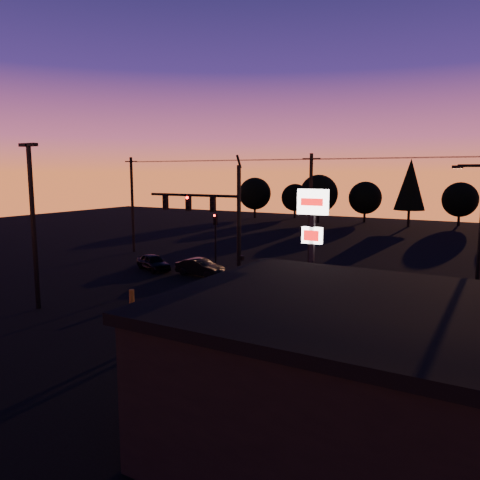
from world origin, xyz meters
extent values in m
plane|color=black|center=(0.00, 0.00, 0.00)|extent=(120.00, 120.00, 0.00)
cube|color=beige|center=(0.50, 1.00, 0.01)|extent=(0.35, 2.20, 0.01)
cube|color=beige|center=(0.50, 2.40, 0.01)|extent=(1.20, 1.20, 0.01)
cylinder|color=black|center=(1.50, 4.00, 4.00)|extent=(0.24, 0.24, 8.00)
cylinder|color=black|center=(1.50, 4.00, 8.20)|extent=(0.14, 0.52, 0.76)
cylinder|color=black|center=(-1.75, 4.00, 6.20)|extent=(6.50, 0.16, 0.16)
cube|color=black|center=(-0.30, 4.00, 5.70)|extent=(0.32, 0.22, 0.95)
sphere|color=black|center=(-0.30, 3.87, 6.05)|extent=(0.18, 0.18, 0.18)
sphere|color=black|center=(-0.30, 3.87, 5.75)|extent=(0.18, 0.18, 0.18)
sphere|color=black|center=(-0.30, 3.87, 5.45)|extent=(0.18, 0.18, 0.18)
cube|color=black|center=(-2.10, 4.00, 5.70)|extent=(0.32, 0.22, 0.95)
sphere|color=#FF0705|center=(-2.10, 3.87, 6.05)|extent=(0.18, 0.18, 0.18)
sphere|color=black|center=(-2.10, 3.87, 5.75)|extent=(0.18, 0.18, 0.18)
sphere|color=black|center=(-2.10, 3.87, 5.45)|extent=(0.18, 0.18, 0.18)
cube|color=black|center=(-3.90, 4.00, 5.70)|extent=(0.32, 0.22, 0.95)
sphere|color=black|center=(-3.90, 3.87, 6.05)|extent=(0.18, 0.18, 0.18)
sphere|color=black|center=(-3.90, 3.87, 5.75)|extent=(0.18, 0.18, 0.18)
sphere|color=black|center=(-3.90, 3.87, 5.45)|extent=(0.18, 0.18, 0.18)
cube|color=black|center=(1.68, 4.00, 2.60)|extent=(0.22, 0.18, 0.28)
cylinder|color=black|center=(-5.00, 11.50, 1.80)|extent=(0.14, 0.14, 3.60)
cube|color=black|center=(-5.00, 11.50, 3.90)|extent=(0.30, 0.20, 0.90)
sphere|color=#FF0705|center=(-5.00, 11.38, 4.22)|extent=(0.18, 0.18, 0.18)
sphere|color=black|center=(-5.00, 11.38, 3.94)|extent=(0.18, 0.18, 0.18)
sphere|color=black|center=(-5.00, 11.38, 3.66)|extent=(0.18, 0.18, 0.18)
cube|color=black|center=(-7.50, -3.00, 4.50)|extent=(0.18, 0.18, 9.00)
cube|color=black|center=(-7.85, -3.00, 9.05)|extent=(0.55, 0.30, 0.18)
cube|color=black|center=(-7.15, -3.00, 9.05)|extent=(0.55, 0.30, 0.18)
cube|color=black|center=(7.00, 1.50, 3.20)|extent=(0.22, 0.22, 6.40)
cube|color=white|center=(7.00, 1.50, 6.20)|extent=(1.50, 0.25, 1.20)
cube|color=red|center=(7.00, 1.36, 6.20)|extent=(1.10, 0.02, 0.35)
cube|color=white|center=(7.00, 1.50, 4.60)|extent=(1.00, 0.22, 0.80)
cube|color=red|center=(7.00, 1.37, 4.60)|extent=(0.75, 0.02, 0.50)
cylinder|color=black|center=(14.00, 5.50, 4.00)|extent=(0.20, 0.20, 8.00)
cylinder|color=black|center=(13.40, 5.50, 7.90)|extent=(1.20, 0.14, 0.14)
cube|color=black|center=(12.80, 5.50, 7.85)|extent=(0.50, 0.22, 0.14)
plane|color=#FFB759|center=(12.80, 5.50, 7.77)|extent=(0.35, 0.35, 0.00)
cylinder|color=black|center=(-16.00, 14.00, 4.50)|extent=(0.26, 0.26, 9.00)
cube|color=black|center=(-16.00, 14.00, 8.60)|extent=(1.40, 0.10, 0.10)
cylinder|color=black|center=(2.00, 14.00, 4.50)|extent=(0.26, 0.26, 9.00)
cube|color=black|center=(2.00, 14.00, 8.60)|extent=(1.40, 0.10, 0.10)
cylinder|color=black|center=(-7.00, 13.40, 8.55)|extent=(18.00, 0.02, 0.02)
cylinder|color=black|center=(-7.00, 14.00, 8.60)|extent=(18.00, 0.02, 0.02)
cylinder|color=black|center=(-7.00, 14.60, 8.55)|extent=(18.00, 0.02, 0.02)
cylinder|color=black|center=(11.00, 13.40, 8.55)|extent=(18.00, 0.02, 0.02)
cylinder|color=black|center=(11.00, 14.00, 8.60)|extent=(18.00, 0.02, 0.02)
cylinder|color=black|center=(11.00, 14.60, 8.55)|extent=(18.00, 0.02, 0.02)
cube|color=black|center=(13.00, -7.50, 2.00)|extent=(12.00, 8.00, 4.00)
cube|color=black|center=(13.00, -7.50, 4.10)|extent=(12.40, 8.40, 0.30)
cube|color=black|center=(9.00, -3.48, 1.40)|extent=(2.20, 0.05, 1.60)
cube|color=black|center=(12.00, -3.48, 1.40)|extent=(2.20, 0.05, 1.60)
cylinder|color=#A96717|center=(-3.44, 0.17, 0.45)|extent=(0.30, 0.30, 0.89)
cylinder|color=black|center=(-22.00, 50.00, 0.81)|extent=(0.36, 0.36, 1.62)
sphere|color=black|center=(-22.00, 50.00, 4.06)|extent=(5.36, 5.36, 5.36)
cylinder|color=black|center=(-16.00, 53.00, 0.69)|extent=(0.36, 0.36, 1.38)
sphere|color=black|center=(-16.00, 53.00, 3.44)|extent=(4.54, 4.54, 4.54)
cylinder|color=black|center=(-10.00, 48.00, 0.88)|extent=(0.36, 0.36, 1.75)
sphere|color=black|center=(-10.00, 48.00, 4.38)|extent=(5.77, 5.78, 5.78)
cylinder|color=black|center=(-4.00, 52.00, 0.75)|extent=(0.36, 0.36, 1.50)
sphere|color=black|center=(-4.00, 52.00, 3.75)|extent=(4.95, 4.95, 4.95)
cylinder|color=black|center=(3.00, 49.00, 1.19)|extent=(0.36, 0.36, 2.38)
cone|color=black|center=(3.00, 49.00, 5.94)|extent=(4.18, 4.18, 7.12)
cylinder|color=black|center=(9.00, 54.00, 0.75)|extent=(0.36, 0.36, 1.50)
sphere|color=black|center=(9.00, 54.00, 3.75)|extent=(4.95, 4.95, 4.95)
imported|color=black|center=(-8.73, 8.31, 0.62)|extent=(3.95, 2.84, 1.25)
imported|color=black|center=(-4.37, 8.44, 0.63)|extent=(3.91, 1.56, 1.27)
imported|color=black|center=(5.34, 7.68, 0.70)|extent=(5.19, 3.69, 1.40)
imported|color=black|center=(7.99, -2.96, 0.64)|extent=(4.05, 5.10, 1.29)
camera|label=1|loc=(15.06, -19.44, 7.58)|focal=35.00mm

